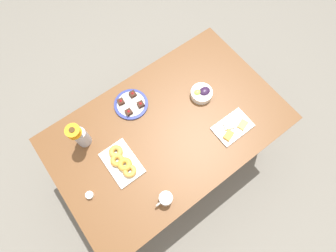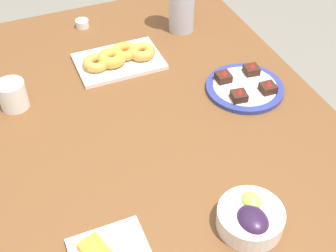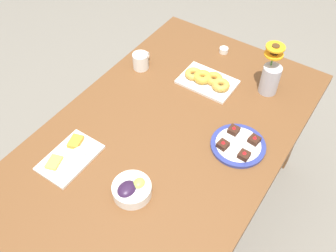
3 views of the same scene
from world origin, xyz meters
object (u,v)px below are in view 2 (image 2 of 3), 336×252
Objects in this scene: jam_cup_honey at (82,23)px; dessert_plate at (245,87)px; flower_vase at (181,6)px; coffee_mug at (12,94)px; grape_bowl at (251,218)px; dining_table at (168,157)px; croissant_platter at (119,58)px.

dessert_plate is (-0.55, -0.37, -0.00)m from jam_cup_honey.
flower_vase reaches higher than dessert_plate.
jam_cup_honey is at bearing -39.93° from coffee_mug.
coffee_mug is 0.70m from dessert_plate.
grape_bowl is 1.01m from jam_cup_honey.
flower_vase is at bearing -71.82° from coffee_mug.
grape_bowl reaches higher than dining_table.
grape_bowl is 3.23× the size of jam_cup_honey.
grape_bowl is 0.55× the size of croissant_platter.
coffee_mug reaches higher than dining_table.
croissant_platter is (0.73, 0.08, -0.01)m from grape_bowl.
dining_table is at bearing -128.56° from coffee_mug.
flower_vase is at bearing -115.09° from jam_cup_honey.
jam_cup_honey is at bearing 33.73° from dessert_plate.
flower_vase reaches higher than jam_cup_honey.
grape_bowl is at bearing -172.56° from jam_cup_honey.
croissant_platter is 0.31m from flower_vase.
coffee_mug is 0.76× the size of grape_bowl.
jam_cup_honey reaches higher than dining_table.
grape_bowl is at bearing -173.90° from croissant_platter.
croissant_platter is at bearing 48.38° from dessert_plate.
flower_vase is (0.85, -0.20, 0.06)m from grape_bowl.
flower_vase is at bearing -66.59° from croissant_platter.
dining_table is 5.71× the size of croissant_platter.
flower_vase reaches higher than dining_table.
jam_cup_honey is at bearing 6.07° from dining_table.
coffee_mug is 2.44× the size of jam_cup_honey.
coffee_mug is 0.47m from jam_cup_honey.
flower_vase is at bearing 6.02° from dessert_plate.
coffee_mug is 0.77m from grape_bowl.
croissant_platter is at bearing -169.00° from jam_cup_honey.
dessert_plate reaches higher than dining_table.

